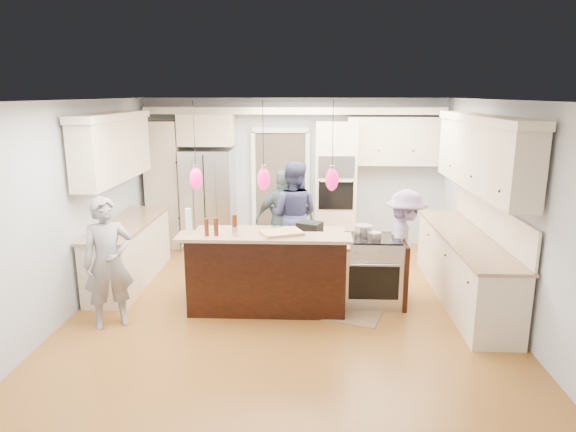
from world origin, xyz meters
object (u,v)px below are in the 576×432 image
at_px(refrigerator, 208,199).
at_px(person_bar_end, 108,263).
at_px(kitchen_island, 269,269).
at_px(island_range, 373,270).
at_px(person_far_left, 293,215).

distance_m(refrigerator, person_bar_end, 3.38).
relative_size(kitchen_island, person_bar_end, 1.31).
relative_size(refrigerator, island_range, 1.96).
bearing_deg(kitchen_island, person_bar_end, -157.74).
xyz_separation_m(island_range, person_bar_end, (-3.28, -0.84, 0.35)).
xyz_separation_m(refrigerator, person_bar_end, (-0.56, -3.33, -0.10)).
relative_size(island_range, person_bar_end, 0.57).
relative_size(island_range, person_far_left, 0.53).
bearing_deg(refrigerator, person_bar_end, -99.61).
xyz_separation_m(refrigerator, person_far_left, (1.58, -1.04, -0.03)).
bearing_deg(island_range, person_far_left, 127.95).
bearing_deg(person_bar_end, kitchen_island, -5.78).
bearing_deg(person_bar_end, island_range, -13.65).
distance_m(person_bar_end, person_far_left, 3.14).
bearing_deg(person_bar_end, person_far_left, 18.89).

